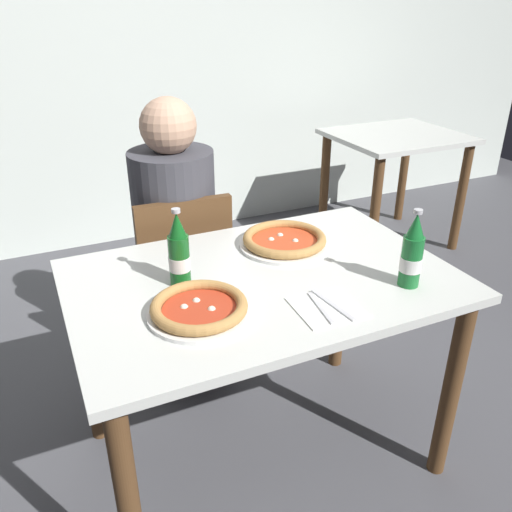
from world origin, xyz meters
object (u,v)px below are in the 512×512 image
dining_table_background (394,158)px  beer_bottle_center (412,254)px  dining_table_main (262,307)px  pizza_margherita_near (284,241)px  chair_behind_table (181,274)px  diner_seated (177,247)px  napkin_with_cutlery (327,307)px  beer_bottle_left (179,253)px  pizza_marinara_far (199,308)px

dining_table_background → beer_bottle_center: (-1.21, -1.59, 0.26)m
dining_table_main → pizza_margherita_near: bearing=46.1°
chair_behind_table → diner_seated: bearing=-90.9°
chair_behind_table → beer_bottle_center: 1.04m
pizza_margherita_near → napkin_with_cutlery: (-0.08, -0.42, -0.02)m
diner_seated → pizza_margherita_near: bearing=-62.1°
pizza_margherita_near → beer_bottle_left: 0.44m
chair_behind_table → diner_seated: size_ratio=0.70×
pizza_marinara_far → dining_table_main: bearing=26.6°
diner_seated → napkin_with_cutlery: bearing=-79.0°
chair_behind_table → dining_table_background: chair_behind_table is taller
pizza_margherita_near → pizza_marinara_far: 0.52m
dining_table_main → chair_behind_table: size_ratio=1.41×
pizza_margherita_near → napkin_with_cutlery: 0.43m
napkin_with_cutlery → dining_table_main: bearing=109.4°
beer_bottle_center → dining_table_background: bearing=52.7°
diner_seated → dining_table_background: diner_seated is taller
pizza_margherita_near → beer_bottle_center: bearing=-61.8°
chair_behind_table → beer_bottle_center: bearing=121.9°
dining_table_background → beer_bottle_left: (-1.84, -1.30, 0.26)m
chair_behind_table → beer_bottle_left: size_ratio=3.44×
diner_seated → beer_bottle_center: diner_seated is taller
chair_behind_table → beer_bottle_left: beer_bottle_left is taller
chair_behind_table → diner_seated: (0.00, 0.05, 0.10)m
diner_seated → pizza_margherita_near: size_ratio=3.77×
dining_table_main → diner_seated: (-0.09, 0.66, -0.05)m
dining_table_main → dining_table_background: bearing=40.5°
beer_bottle_center → pizza_margherita_near: bearing=118.2°
beer_bottle_left → pizza_margherita_near: bearing=14.8°
dining_table_main → chair_behind_table: bearing=98.7°
dining_table_main → pizza_marinara_far: size_ratio=4.11×
diner_seated → beer_bottle_left: 0.67m
diner_seated → beer_bottle_center: (0.47, -0.89, 0.27)m
dining_table_main → napkin_with_cutlery: bearing=-70.6°
pizza_margherita_near → chair_behind_table: bearing=120.8°
beer_bottle_center → dining_table_main: bearing=148.9°
pizza_margherita_near → napkin_with_cutlery: pizza_margherita_near is taller
dining_table_main → beer_bottle_left: beer_bottle_left is taller
chair_behind_table → napkin_with_cutlery: size_ratio=4.46×
chair_behind_table → napkin_with_cutlery: bearing=104.2°
dining_table_main → beer_bottle_left: bearing=165.5°
pizza_marinara_far → beer_bottle_left: beer_bottle_left is taller
dining_table_background → chair_behind_table: bearing=-156.0°
diner_seated → dining_table_background: 1.82m
dining_table_background → beer_bottle_left: 2.27m
pizza_margherita_near → dining_table_background: bearing=39.7°
pizza_marinara_far → chair_behind_table: bearing=77.7°
pizza_margherita_near → pizza_marinara_far: (-0.42, -0.30, 0.00)m
dining_table_background → pizza_marinara_far: 2.38m
pizza_marinara_far → beer_bottle_center: bearing=-9.3°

